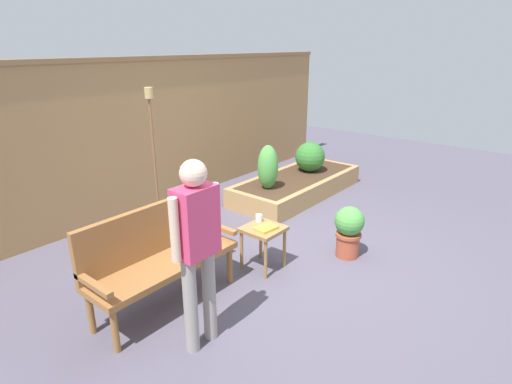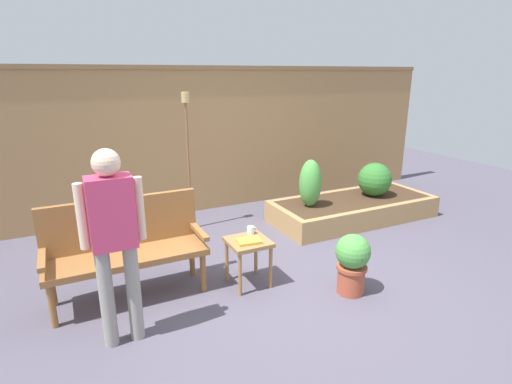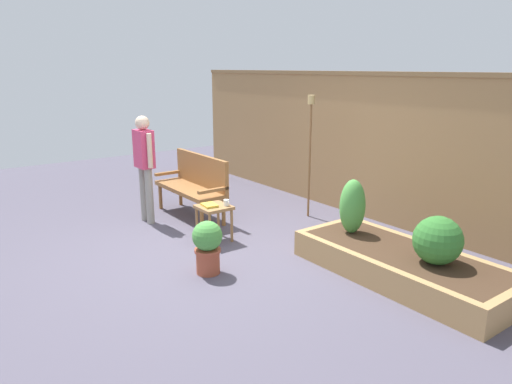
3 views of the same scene
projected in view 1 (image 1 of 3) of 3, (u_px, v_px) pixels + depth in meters
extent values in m
plane|color=#514C5B|center=(292.00, 261.00, 4.66)|extent=(14.00, 14.00, 0.00)
cube|color=#A37A4C|center=(144.00, 138.00, 5.86)|extent=(8.40, 0.10, 2.10)
cube|color=olive|center=(136.00, 58.00, 5.49)|extent=(8.40, 0.14, 0.06)
cylinder|color=#936033|center=(205.00, 254.00, 4.40)|extent=(0.06, 0.06, 0.40)
cylinder|color=#936033|center=(230.00, 265.00, 4.19)|extent=(0.06, 0.06, 0.40)
cylinder|color=#936033|center=(91.00, 313.00, 3.45)|extent=(0.06, 0.06, 0.40)
cylinder|color=#936033|center=(115.00, 331.00, 3.23)|extent=(0.06, 0.06, 0.40)
cube|color=#936033|center=(165.00, 265.00, 3.74)|extent=(1.44, 0.48, 0.06)
cube|color=#936033|center=(148.00, 231.00, 3.77)|extent=(1.44, 0.06, 0.48)
cube|color=#936033|center=(93.00, 285.00, 3.19)|extent=(0.06, 0.48, 0.04)
cube|color=#936033|center=(218.00, 227.00, 4.19)|extent=(0.06, 0.48, 0.04)
cylinder|color=#9E7042|center=(261.00, 240.00, 4.68)|extent=(0.04, 0.04, 0.44)
cylinder|color=#9E7042|center=(284.00, 248.00, 4.49)|extent=(0.04, 0.04, 0.44)
cylinder|color=#9E7042|center=(242.00, 250.00, 4.44)|extent=(0.04, 0.04, 0.44)
cylinder|color=#9E7042|center=(266.00, 260.00, 4.25)|extent=(0.04, 0.04, 0.44)
cube|color=#9E7042|center=(263.00, 229.00, 4.38)|extent=(0.40, 0.40, 0.04)
cylinder|color=white|center=(259.00, 218.00, 4.51)|extent=(0.07, 0.07, 0.08)
torus|color=white|center=(261.00, 217.00, 4.54)|extent=(0.06, 0.01, 0.06)
cube|color=gold|center=(266.00, 228.00, 4.33)|extent=(0.24, 0.19, 0.03)
cylinder|color=#A84C33|center=(347.00, 246.00, 4.74)|extent=(0.26, 0.26, 0.25)
cylinder|color=#A84C33|center=(348.00, 235.00, 4.69)|extent=(0.29, 0.29, 0.04)
sphere|color=#4C9942|center=(350.00, 221.00, 4.64)|extent=(0.33, 0.33, 0.33)
cube|color=#AD8451|center=(321.00, 191.00, 6.42)|extent=(2.40, 0.09, 0.30)
cube|color=#AD8451|center=(274.00, 180.00, 6.96)|extent=(2.40, 0.09, 0.30)
cube|color=#AD8451|center=(251.00, 206.00, 5.85)|extent=(0.09, 0.82, 0.30)
cube|color=#AD8451|center=(332.00, 169.00, 7.53)|extent=(0.09, 0.82, 0.30)
cube|color=#422D1E|center=(297.00, 185.00, 6.69)|extent=(2.22, 0.82, 0.30)
cylinder|color=brown|center=(268.00, 186.00, 6.09)|extent=(0.04, 0.04, 0.06)
ellipsoid|color=#4C9942|center=(268.00, 167.00, 5.98)|extent=(0.30, 0.30, 0.65)
cylinder|color=brown|center=(309.00, 169.00, 6.91)|extent=(0.04, 0.04, 0.06)
sphere|color=#33752D|center=(310.00, 157.00, 6.84)|extent=(0.49, 0.49, 0.49)
cylinder|color=brown|center=(155.00, 166.00, 5.24)|extent=(0.03, 0.03, 1.70)
cylinder|color=tan|center=(149.00, 93.00, 4.92)|extent=(0.10, 0.10, 0.13)
cylinder|color=gray|center=(209.00, 294.00, 3.33)|extent=(0.11, 0.11, 0.82)
cylinder|color=gray|center=(191.00, 306.00, 3.18)|extent=(0.11, 0.11, 0.82)
cube|color=#D13D66|center=(196.00, 221.00, 3.03)|extent=(0.32, 0.20, 0.54)
cylinder|color=beige|center=(215.00, 213.00, 3.17)|extent=(0.07, 0.07, 0.49)
cylinder|color=beige|center=(175.00, 230.00, 2.88)|extent=(0.07, 0.07, 0.49)
sphere|color=beige|center=(193.00, 173.00, 2.90)|extent=(0.20, 0.20, 0.20)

